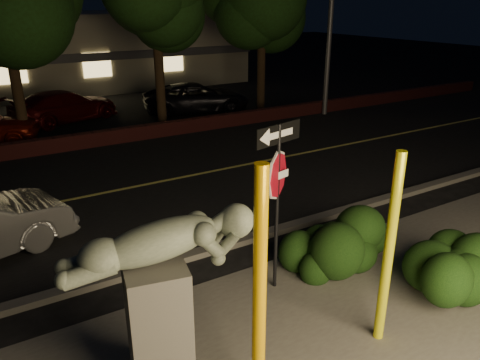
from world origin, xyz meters
The scene contains 16 objects.
ground centered at (0.00, 10.00, 0.00)m, with size 90.00×90.00×0.00m, color black.
road centered at (0.00, 7.00, 0.01)m, with size 80.00×8.00×0.01m, color black.
lane_marking centered at (0.00, 7.00, 0.02)m, with size 80.00×0.12×0.01m, color #B8AB49.
curb centered at (0.00, 2.90, 0.06)m, with size 80.00×0.25×0.12m, color #4C4944.
brick_wall centered at (0.00, 11.30, 0.25)m, with size 40.00×0.35×0.50m, color #431515.
parking_lot centered at (0.00, 17.00, 0.01)m, with size 40.00×12.00×0.01m, color black.
building centered at (0.00, 24.99, 2.00)m, with size 22.00×10.20×4.00m.
yellow_pole_left centered at (-1.77, -0.71, 1.58)m, with size 0.16×0.16×3.15m, color #FFB806.
yellow_pole_right centered at (0.43, -0.58, 1.45)m, with size 0.14×0.14×2.89m, color yellow.
signpost centered at (-0.12, 1.28, 2.06)m, with size 0.96×0.26×2.90m.
sculpture centered at (-2.62, 0.12, 1.51)m, with size 2.29×1.01×2.44m.
hedge_center centered at (0.78, 1.33, 0.45)m, with size 1.74×0.82×0.91m, color black.
hedge_right centered at (1.47, 1.31, 0.63)m, with size 1.91×1.02×1.25m, color black.
hedge_far_right centered at (2.17, -0.38, 0.56)m, with size 1.61×1.00×1.12m, color black.
parked_car_darkred centered at (-0.66, 15.34, 0.64)m, with size 1.80×4.43×1.29m, color #3E0709.
parked_car_dark centered at (4.69, 14.16, 0.64)m, with size 2.13×4.62×1.28m, color black.
Camera 1 is at (-4.21, -4.34, 4.67)m, focal length 35.00 mm.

